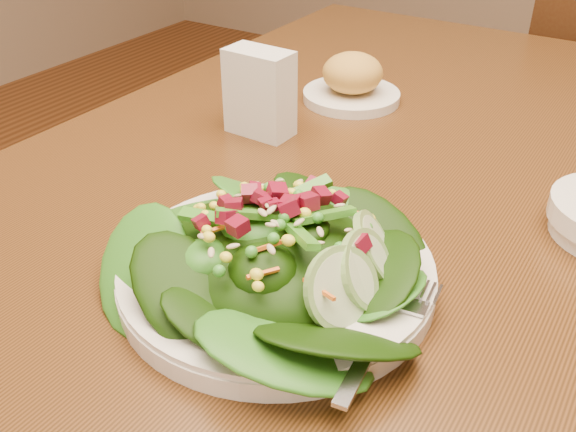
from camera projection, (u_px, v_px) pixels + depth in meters
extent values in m
cube|color=#593215|center=(376.00, 190.00, 0.80)|extent=(0.90, 1.40, 0.04)
cylinder|color=#37200E|center=(337.00, 171.00, 1.63)|extent=(0.07, 0.07, 0.71)
cylinder|color=#37200E|center=(555.00, 188.00, 1.87)|extent=(0.04, 0.04, 0.40)
cylinder|color=#37200E|center=(500.00, 238.00, 1.65)|extent=(0.04, 0.04, 0.40)
cylinder|color=white|center=(277.00, 274.00, 0.60)|extent=(0.30, 0.30, 0.02)
ellipsoid|color=black|center=(276.00, 246.00, 0.59)|extent=(0.20, 0.20, 0.04)
cube|color=silver|center=(386.00, 331.00, 0.52)|extent=(0.05, 0.18, 0.01)
cylinder|color=white|center=(351.00, 96.00, 0.99)|extent=(0.15, 0.15, 0.01)
ellipsoid|color=#C18A35|center=(353.00, 73.00, 0.97)|extent=(0.09, 0.09, 0.06)
cube|color=white|center=(260.00, 93.00, 0.86)|extent=(0.09, 0.05, 0.12)
cube|color=white|center=(259.00, 86.00, 0.86)|extent=(0.08, 0.04, 0.10)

